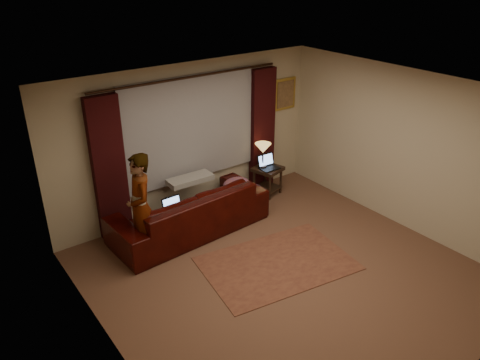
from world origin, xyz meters
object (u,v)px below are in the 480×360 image
end_table (267,181)px  laptop_table (270,162)px  tiffany_lamp (263,156)px  person (141,207)px  laptop_sofa (175,207)px  sofa (189,203)px

end_table → laptop_table: 0.40m
tiffany_lamp → person: 2.76m
laptop_sofa → end_table: size_ratio=0.64×
sofa → end_table: 1.92m
end_table → laptop_table: (-0.01, -0.06, 0.40)m
laptop_sofa → laptop_table: bearing=8.2°
end_table → person: person is taller
tiffany_lamp → end_table: bearing=-36.4°
person → laptop_sofa: bearing=103.4°
sofa → laptop_table: size_ratio=6.74×
sofa → tiffany_lamp: size_ratio=5.41×
end_table → person: bearing=-170.4°
sofa → laptop_table: (1.87, 0.23, 0.15)m
end_table → tiffany_lamp: tiffany_lamp is taller
tiffany_lamp → laptop_table: tiffany_lamp is taller
tiffany_lamp → laptop_sofa: bearing=-166.6°
tiffany_lamp → laptop_table: size_ratio=1.25×
tiffany_lamp → person: person is taller
laptop_sofa → end_table: (2.22, 0.45, -0.37)m
sofa → laptop_sofa: sofa is taller
end_table → sofa: bearing=-171.2°
laptop_sofa → tiffany_lamp: bearing=11.5°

